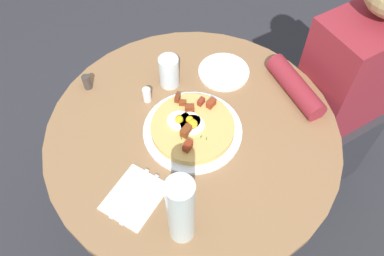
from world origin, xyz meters
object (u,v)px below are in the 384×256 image
object	(u,v)px
knife	(130,193)
person_seated	(341,102)
breakfast_pizza	(191,126)
dining_table	(193,158)
fork	(140,199)
pizza_plate	(191,130)
pepper_shaker	(87,82)
water_bottle	(181,211)
water_glass	(169,72)
bread_plate	(224,72)
salt_shaker	(147,95)

from	to	relation	value
knife	person_seated	bearing A→B (deg)	-25.89
person_seated	breakfast_pizza	size ratio (longest dim) A/B	4.29
dining_table	fork	bearing A→B (deg)	-152.83
pizza_plate	pepper_shaker	xyz separation A→B (m)	(-0.21, 0.34, 0.02)
water_bottle	knife	bearing A→B (deg)	113.79
water_glass	water_bottle	size ratio (longest dim) A/B	0.44
bread_plate	dining_table	bearing A→B (deg)	-144.07
salt_shaker	person_seated	bearing A→B (deg)	-19.12
pizza_plate	person_seated	bearing A→B (deg)	-5.37
salt_shaker	fork	bearing A→B (deg)	-120.26
dining_table	water_bottle	world-z (taller)	water_bottle
bread_plate	pepper_shaker	xyz separation A→B (m)	(-0.44, 0.18, 0.02)
fork	water_bottle	world-z (taller)	water_bottle
dining_table	bread_plate	xyz separation A→B (m)	(0.23, 0.16, 0.17)
dining_table	breakfast_pizza	world-z (taller)	breakfast_pizza
dining_table	salt_shaker	xyz separation A→B (m)	(-0.06, 0.19, 0.19)
dining_table	salt_shaker	size ratio (longest dim) A/B	17.87
person_seated	bread_plate	size ratio (longest dim) A/B	6.25
person_seated	water_bottle	bearing A→B (deg)	-166.22
fork	pepper_shaker	world-z (taller)	pepper_shaker
breakfast_pizza	fork	bearing A→B (deg)	-151.72
water_glass	fork	bearing A→B (deg)	-129.60
person_seated	pepper_shaker	distance (m)	0.99
fork	knife	world-z (taller)	same
dining_table	person_seated	world-z (taller)	person_seated
pizza_plate	water_bottle	world-z (taller)	water_bottle
dining_table	pepper_shaker	world-z (taller)	pepper_shaker
breakfast_pizza	water_bottle	xyz separation A→B (m)	(-0.19, -0.27, 0.11)
water_glass	pepper_shaker	size ratio (longest dim) A/B	2.14
breakfast_pizza	water_glass	size ratio (longest dim) A/B	2.28
dining_table	person_seated	distance (m)	0.66
person_seated	bread_plate	world-z (taller)	person_seated
person_seated	pepper_shaker	world-z (taller)	person_seated
pizza_plate	salt_shaker	bearing A→B (deg)	108.08
salt_shaker	pepper_shaker	xyz separation A→B (m)	(-0.15, 0.15, 0.00)
knife	breakfast_pizza	bearing A→B (deg)	-7.21
bread_plate	fork	world-z (taller)	bread_plate
knife	pepper_shaker	distance (m)	0.45
water_bottle	salt_shaker	world-z (taller)	water_bottle
breakfast_pizza	dining_table	bearing A→B (deg)	-56.94
pizza_plate	knife	size ratio (longest dim) A/B	1.76
breakfast_pizza	pepper_shaker	bearing A→B (deg)	121.98
breakfast_pizza	knife	bearing A→B (deg)	-159.03
bread_plate	pepper_shaker	world-z (taller)	pepper_shaker
person_seated	salt_shaker	distance (m)	0.80
pepper_shaker	bread_plate	bearing A→B (deg)	-22.35
breakfast_pizza	water_bottle	distance (m)	0.35
knife	pepper_shaker	world-z (taller)	pepper_shaker
pizza_plate	fork	distance (m)	0.28
dining_table	breakfast_pizza	xyz separation A→B (m)	(-0.00, 0.00, 0.19)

